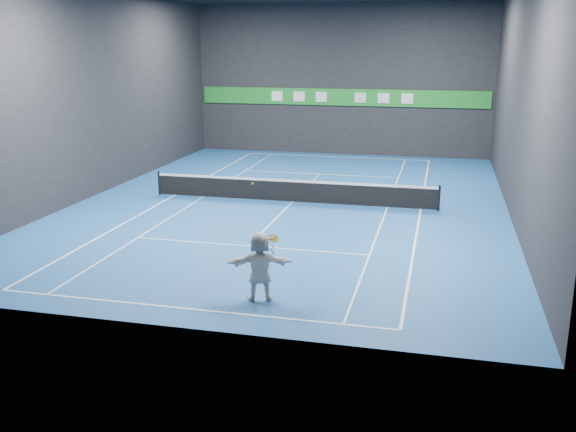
% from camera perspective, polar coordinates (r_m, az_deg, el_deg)
% --- Properties ---
extents(ground, '(26.00, 26.00, 0.00)m').
position_cam_1_polar(ground, '(27.82, 0.35, 1.23)').
color(ground, '#1B5095').
rests_on(ground, ground).
extents(wall_back, '(18.00, 0.10, 9.00)m').
position_cam_1_polar(wall_back, '(39.83, 4.76, 11.92)').
color(wall_back, black).
rests_on(wall_back, ground).
extents(wall_front, '(18.00, 0.10, 9.00)m').
position_cam_1_polar(wall_front, '(14.82, -11.34, 6.40)').
color(wall_front, black).
rests_on(wall_front, ground).
extents(wall_left, '(0.10, 26.00, 9.00)m').
position_cam_1_polar(wall_left, '(30.44, -16.64, 10.39)').
color(wall_left, black).
rests_on(wall_left, ground).
extents(wall_right, '(0.10, 26.00, 9.00)m').
position_cam_1_polar(wall_right, '(26.52, 19.93, 9.52)').
color(wall_right, black).
rests_on(wall_right, ground).
extents(baseline_near, '(10.98, 0.08, 0.01)m').
position_cam_1_polar(baseline_near, '(17.03, -8.99, -8.13)').
color(baseline_near, white).
rests_on(baseline_near, ground).
extents(baseline_far, '(10.98, 0.08, 0.01)m').
position_cam_1_polar(baseline_far, '(39.25, 4.37, 5.27)').
color(baseline_far, white).
rests_on(baseline_far, ground).
extents(sideline_doubles_left, '(0.08, 23.78, 0.01)m').
position_cam_1_polar(sideline_doubles_left, '(29.53, -10.08, 1.81)').
color(sideline_doubles_left, white).
rests_on(sideline_doubles_left, ground).
extents(sideline_doubles_right, '(0.08, 23.78, 0.01)m').
position_cam_1_polar(sideline_doubles_right, '(27.13, 11.71, 0.55)').
color(sideline_doubles_right, white).
rests_on(sideline_doubles_right, ground).
extents(sideline_singles_left, '(0.06, 23.78, 0.01)m').
position_cam_1_polar(sideline_singles_left, '(29.01, -7.58, 1.68)').
color(sideline_singles_left, white).
rests_on(sideline_singles_left, ground).
extents(sideline_singles_right, '(0.06, 23.78, 0.01)m').
position_cam_1_polar(sideline_singles_right, '(27.20, 8.81, 0.73)').
color(sideline_singles_right, white).
rests_on(sideline_singles_right, ground).
extents(service_line_near, '(8.23, 0.06, 0.01)m').
position_cam_1_polar(service_line_near, '(21.87, -3.51, -2.67)').
color(service_line_near, white).
rests_on(service_line_near, ground).
extents(service_line_far, '(8.23, 0.06, 0.01)m').
position_cam_1_polar(service_line_far, '(33.93, 2.84, 3.74)').
color(service_line_far, white).
rests_on(service_line_far, ground).
extents(center_service_line, '(0.06, 12.80, 0.01)m').
position_cam_1_polar(center_service_line, '(27.82, 0.35, 1.23)').
color(center_service_line, white).
rests_on(center_service_line, ground).
extents(player, '(1.83, 1.07, 1.88)m').
position_cam_1_polar(player, '(17.08, -2.52, -4.50)').
color(player, silver).
rests_on(player, ground).
extents(tennis_ball, '(0.07, 0.07, 0.07)m').
position_cam_1_polar(tennis_ball, '(16.62, -3.19, 2.89)').
color(tennis_ball, '#EEF528').
rests_on(tennis_ball, player).
extents(tennis_net, '(12.50, 0.10, 1.07)m').
position_cam_1_polar(tennis_net, '(27.69, 0.35, 2.31)').
color(tennis_net, black).
rests_on(tennis_net, ground).
extents(sponsor_banner, '(17.64, 0.11, 1.00)m').
position_cam_1_polar(sponsor_banner, '(39.84, 4.72, 10.48)').
color(sponsor_banner, '#1E8D29').
rests_on(sponsor_banner, wall_back).
extents(tennis_racket, '(0.46, 0.36, 0.59)m').
position_cam_1_polar(tennis_racket, '(16.80, -1.50, -2.09)').
color(tennis_racket, red).
rests_on(tennis_racket, player).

